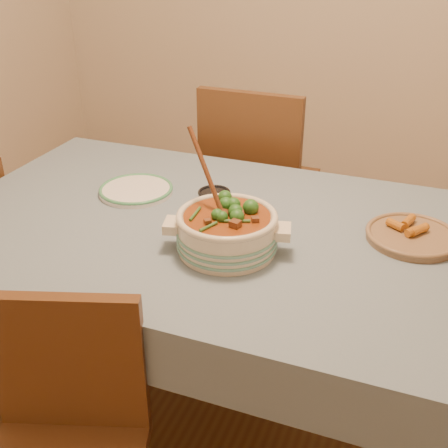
% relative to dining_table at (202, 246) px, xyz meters
% --- Properties ---
extents(floor, '(4.50, 4.50, 0.00)m').
position_rel_dining_table_xyz_m(floor, '(0.00, 0.00, -0.66)').
color(floor, '#4D2C16').
rests_on(floor, ground).
extents(dining_table, '(1.68, 1.08, 0.76)m').
position_rel_dining_table_xyz_m(dining_table, '(0.00, 0.00, 0.00)').
color(dining_table, brown).
rests_on(dining_table, floor).
extents(stew_casserole, '(0.37, 0.34, 0.34)m').
position_rel_dining_table_xyz_m(stew_casserole, '(0.14, -0.14, 0.16)').
color(stew_casserole, beige).
rests_on(stew_casserole, dining_table).
extents(white_plate, '(0.27, 0.27, 0.02)m').
position_rel_dining_table_xyz_m(white_plate, '(-0.30, 0.12, 0.10)').
color(white_plate, white).
rests_on(white_plate, dining_table).
extents(condiment_bowl, '(0.13, 0.13, 0.06)m').
position_rel_dining_table_xyz_m(condiment_bowl, '(-0.00, 0.11, 0.12)').
color(condiment_bowl, black).
rests_on(condiment_bowl, dining_table).
extents(fried_plate, '(0.35, 0.35, 0.05)m').
position_rel_dining_table_xyz_m(fried_plate, '(0.64, 0.12, 0.11)').
color(fried_plate, '#876B4A').
rests_on(fried_plate, dining_table).
extents(chair_far, '(0.47, 0.47, 0.99)m').
position_rel_dining_table_xyz_m(chair_far, '(-0.08, 0.83, -0.10)').
color(chair_far, '#55371A').
rests_on(chair_far, floor).
extents(chair_near, '(0.49, 0.49, 0.84)m').
position_rel_dining_table_xyz_m(chair_near, '(-0.08, -0.70, -0.19)').
color(chair_near, '#55371A').
rests_on(chair_near, floor).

